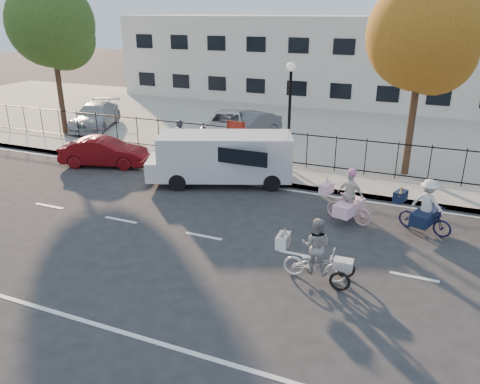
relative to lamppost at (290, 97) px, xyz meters
The scene contains 20 objects.
ground 7.50m from the lamppost, 94.21° to the right, with size 120.00×120.00×0.00m, color #333334.
road_markings 7.49m from the lamppost, 94.21° to the right, with size 60.00×9.52×0.01m, color silver, non-canonical shape.
curb 3.54m from the lamppost, 105.95° to the right, with size 60.00×0.10×0.15m, color #A8A399.
sidewalk 3.16m from the lamppost, 125.54° to the right, with size 60.00×2.20×0.15m, color #A8A399.
parking_lot 8.76m from the lamppost, 93.49° to the left, with size 60.00×15.60×0.15m, color #A8A399.
iron_fence 2.30m from the lamppost, 141.34° to the left, with size 58.00×0.06×1.50m, color black, non-canonical shape.
building 18.21m from the lamppost, 91.57° to the left, with size 34.00×10.00×6.00m, color silver.
lamppost is the anchor object (origin of this frame).
street_sign 2.90m from the lamppost, behind, with size 0.85×0.06×1.80m.
zebra_trike 8.82m from the lamppost, 68.07° to the right, with size 1.94×0.75×1.67m.
unicorn_bike 5.79m from the lamppost, 51.33° to the right, with size 1.84×1.33×1.81m.
bull_bike 7.21m from the lamppost, 35.10° to the right, with size 1.88×1.33×1.70m.
white_van 3.62m from the lamppost, 129.74° to the right, with size 5.98×3.60×1.95m.
red_sedan 8.32m from the lamppost, 163.15° to the right, with size 1.30×3.71×1.22m, color #610B0E.
pedestrian 5.29m from the lamppost, behind, with size 0.64×0.42×1.74m, color black.
lot_car_a 12.71m from the lamppost, 166.84° to the left, with size 1.88×4.62×1.34m, color #B2B6BA.
lot_car_b 6.16m from the lamppost, 139.90° to the left, with size 2.25×4.87×1.35m, color silver.
lot_car_c 5.79m from the lamppost, 128.98° to the left, with size 1.35×3.88×1.28m, color #4F5157.
tree_west 13.03m from the lamppost, behind, with size 4.31×4.31×7.90m.
tree_mid 5.39m from the lamppost, 14.46° to the left, with size 4.16×4.16×7.62m.
Camera 1 is at (5.89, -11.22, 6.33)m, focal length 35.00 mm.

